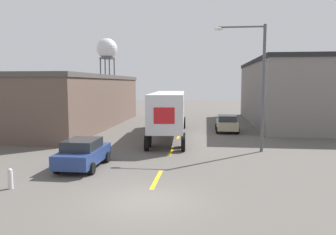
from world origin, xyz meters
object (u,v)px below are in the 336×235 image
Objects in this scene: parked_car_left_near at (83,153)px; fire_hydrant at (10,179)px; parked_car_right_far at (227,123)px; water_tower at (107,50)px; semi_truck at (169,109)px; street_lamp at (257,78)px.

parked_car_left_near is 4.56× the size of fire_hydrant.
parked_car_right_far is 1.00× the size of parked_car_left_near.
parked_car_left_near is 58.49m from water_tower.
fire_hydrant is at bearing -112.93° from semi_truck.
semi_truck is at bearing -66.74° from water_tower.
water_tower is at bearing 120.52° from parked_car_right_far.
water_tower is at bearing 117.04° from street_lamp.
parked_car_left_near is 12.11m from street_lamp.
street_lamp is at bearing -62.96° from water_tower.
parked_car_right_far is 9.98m from street_lamp.
parked_car_right_far is 0.28× the size of water_tower.
water_tower is at bearing 105.61° from parked_car_left_near.
fire_hydrant is (-1.82, -3.85, -0.36)m from parked_car_left_near.
water_tower is (-15.44, 55.29, 11.21)m from parked_car_left_near.
water_tower reaches higher than fire_hydrant.
water_tower is 56.37m from street_lamp.
street_lamp is (9.98, 5.47, 4.14)m from parked_car_left_near.
semi_truck reaches higher than parked_car_right_far.
street_lamp is (1.34, -8.98, 4.14)m from parked_car_right_far.
parked_car_right_far and parked_car_left_near have the same top height.
parked_car_right_far is 0.49× the size of street_lamp.
parked_car_left_near is 4.28m from fire_hydrant.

